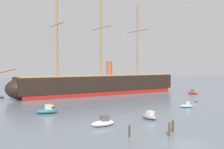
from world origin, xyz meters
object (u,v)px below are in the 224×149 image
at_px(dinghy_far_left, 2,97).
at_px(motorboat_foreground_left, 103,122).
at_px(mooring_piling_right_pair, 129,131).
at_px(mooring_piling_left_pair, 169,129).
at_px(tall_ship, 101,84).
at_px(dinghy_distant_centre, 100,92).
at_px(motorboat_mid_right, 186,105).
at_px(motorboat_near_centre, 149,116).
at_px(dinghy_alongside_bow, 51,106).
at_px(motorboat_far_right, 193,92).
at_px(dinghy_alongside_stern, 197,101).
at_px(mooring_piling_nearest, 173,126).
at_px(motorboat_mid_left, 47,111).
at_px(seagull_in_flight, 130,40).

bearing_deg(dinghy_far_left, motorboat_foreground_left, -63.63).
bearing_deg(mooring_piling_right_pair, mooring_piling_left_pair, -10.85).
relative_size(tall_ship, dinghy_distant_centre, 31.90).
distance_m(tall_ship, motorboat_foreground_left, 46.03).
bearing_deg(dinghy_distant_centre, motorboat_mid_right, -70.52).
bearing_deg(motorboat_near_centre, dinghy_alongside_bow, 132.47).
height_order(dinghy_alongside_bow, dinghy_far_left, dinghy_alongside_bow).
bearing_deg(motorboat_mid_right, dinghy_distant_centre, 109.48).
bearing_deg(dinghy_far_left, dinghy_alongside_bow, -56.93).
bearing_deg(dinghy_alongside_bow, motorboat_far_right, 20.64).
relative_size(tall_ship, motorboat_near_centre, 16.22).
height_order(tall_ship, mooring_piling_right_pair, tall_ship).
bearing_deg(dinghy_distant_centre, dinghy_far_left, -166.88).
xyz_separation_m(dinghy_alongside_stern, motorboat_far_right, (8.97, 17.10, 0.27)).
height_order(motorboat_far_right, mooring_piling_left_pair, mooring_piling_left_pair).
bearing_deg(mooring_piling_nearest, motorboat_far_right, 56.56).
bearing_deg(mooring_piling_nearest, dinghy_distant_centre, 89.43).
height_order(motorboat_near_centre, dinghy_far_left, motorboat_near_centre).
distance_m(motorboat_far_right, mooring_piling_left_pair, 56.92).
xyz_separation_m(motorboat_mid_left, dinghy_alongside_stern, (38.54, 8.83, -0.38)).
bearing_deg(dinghy_distant_centre, dinghy_alongside_bow, -121.56).
bearing_deg(dinghy_alongside_stern, motorboat_far_right, 62.31).
height_order(dinghy_distant_centre, seagull_in_flight, seagull_in_flight).
height_order(motorboat_foreground_left, seagull_in_flight, seagull_in_flight).
bearing_deg(tall_ship, motorboat_near_centre, -89.51).
relative_size(motorboat_foreground_left, motorboat_mid_right, 1.27).
height_order(motorboat_mid_left, seagull_in_flight, seagull_in_flight).
xyz_separation_m(tall_ship, motorboat_foreground_left, (-8.84, -45.09, -2.80)).
height_order(motorboat_foreground_left, dinghy_far_left, motorboat_foreground_left).
xyz_separation_m(dinghy_alongside_bow, seagull_in_flight, (15.77, -10.26, 14.55)).
bearing_deg(tall_ship, dinghy_far_left, -175.37).
relative_size(motorboat_mid_left, mooring_piling_right_pair, 2.89).
distance_m(tall_ship, mooring_piling_nearest, 51.10).
distance_m(dinghy_far_left, motorboat_far_right, 60.22).
bearing_deg(mooring_piling_right_pair, tall_ship, 82.66).
height_order(motorboat_far_right, seagull_in_flight, seagull_in_flight).
xyz_separation_m(dinghy_distant_centre, mooring_piling_left_pair, (-2.11, -57.83, 0.70)).
distance_m(dinghy_alongside_bow, dinghy_far_left, 24.83).
bearing_deg(mooring_piling_left_pair, motorboat_foreground_left, 132.99).
xyz_separation_m(motorboat_mid_left, motorboat_far_right, (47.52, 25.93, -0.12)).
xyz_separation_m(motorboat_near_centre, dinghy_alongside_stern, (20.81, 18.79, -0.28)).
height_order(motorboat_near_centre, dinghy_alongside_bow, motorboat_near_centre).
bearing_deg(seagull_in_flight, mooring_piling_nearest, -87.20).
xyz_separation_m(dinghy_far_left, mooring_piling_nearest, (30.18, -48.61, 0.59)).
distance_m(motorboat_foreground_left, mooring_piling_nearest, 10.82).
distance_m(dinghy_alongside_bow, mooring_piling_nearest, 32.40).
xyz_separation_m(motorboat_near_centre, mooring_piling_right_pair, (-7.06, -10.50, 0.23)).
bearing_deg(motorboat_mid_right, tall_ship, 113.32).
bearing_deg(tall_ship, mooring_piling_left_pair, -91.48).
distance_m(motorboat_mid_right, dinghy_alongside_stern, 11.43).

